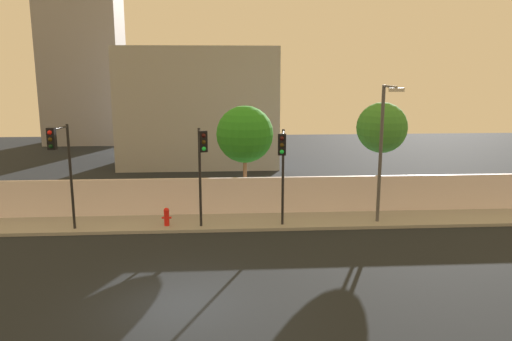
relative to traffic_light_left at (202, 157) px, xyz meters
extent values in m
plane|color=black|center=(-0.54, -6.96, -3.44)|extent=(80.00, 80.00, 0.00)
cube|color=gray|center=(-0.54, 1.24, -3.36)|extent=(36.00, 2.40, 0.15)
cube|color=silver|center=(-0.54, 2.53, -2.39)|extent=(36.00, 0.18, 1.80)
cylinder|color=black|center=(-0.13, 0.59, -1.04)|extent=(0.12, 0.12, 4.49)
cylinder|color=black|center=(-0.01, 0.06, 1.11)|extent=(0.30, 1.07, 0.08)
cube|color=black|center=(0.10, -0.46, 0.76)|extent=(0.37, 0.27, 0.90)
sphere|color=black|center=(0.12, -0.58, 1.03)|extent=(0.18, 0.18, 0.18)
sphere|color=#33260A|center=(0.12, -0.58, 0.75)|extent=(0.18, 0.18, 0.18)
sphere|color=#19F24C|center=(0.12, -0.58, 0.47)|extent=(0.18, 0.18, 0.18)
cylinder|color=black|center=(-5.79, 0.59, -0.93)|extent=(0.12, 0.12, 4.71)
cylinder|color=black|center=(-5.90, -0.09, 1.32)|extent=(0.31, 1.36, 0.08)
cube|color=black|center=(-6.02, -0.76, 0.97)|extent=(0.37, 0.26, 0.90)
sphere|color=red|center=(-6.04, -0.88, 1.24)|extent=(0.18, 0.18, 0.18)
sphere|color=#33260A|center=(-6.04, -0.88, 0.96)|extent=(0.18, 0.18, 0.18)
sphere|color=black|center=(-6.04, -0.88, 0.68)|extent=(0.18, 0.18, 0.18)
cylinder|color=black|center=(3.61, 0.59, -1.08)|extent=(0.12, 0.12, 4.41)
cylinder|color=black|center=(3.50, -0.17, 1.02)|extent=(0.31, 1.54, 0.08)
cube|color=black|center=(3.38, -0.94, 0.67)|extent=(0.37, 0.25, 0.90)
sphere|color=black|center=(3.36, -1.06, 0.94)|extent=(0.18, 0.18, 0.18)
sphere|color=#33260A|center=(3.36, -1.06, 0.66)|extent=(0.18, 0.18, 0.18)
sphere|color=#19F24C|center=(3.36, -1.06, 0.38)|extent=(0.18, 0.18, 0.18)
cylinder|color=#4C4C51|center=(8.14, 0.79, -0.11)|extent=(0.16, 0.16, 6.34)
cylinder|color=#4C4C51|center=(8.12, -0.08, 3.01)|extent=(0.13, 1.75, 0.10)
cube|color=beige|center=(8.11, -0.95, 2.91)|extent=(0.60, 0.25, 0.16)
cylinder|color=red|center=(-1.69, 0.74, -2.95)|extent=(0.24, 0.24, 0.67)
sphere|color=red|center=(-1.69, 0.74, -2.58)|extent=(0.26, 0.26, 0.26)
cylinder|color=red|center=(-1.86, 0.74, -2.92)|extent=(0.10, 0.09, 0.09)
cylinder|color=red|center=(-1.52, 0.74, -2.92)|extent=(0.10, 0.09, 0.09)
cylinder|color=brown|center=(2.03, 3.82, -1.87)|extent=(0.20, 0.20, 3.13)
sphere|color=#2A8C23|center=(2.03, 3.82, 0.49)|extent=(2.90, 2.90, 2.90)
cylinder|color=brown|center=(9.11, 3.82, -1.69)|extent=(0.14, 0.14, 3.49)
sphere|color=#3A8830|center=(9.11, 3.82, 0.77)|extent=(2.61, 2.61, 2.61)
cube|color=#959595|center=(-0.88, 16.53, 0.92)|extent=(11.60, 6.00, 8.72)
cube|color=gray|center=(-12.41, 28.53, 8.53)|extent=(7.29, 5.00, 23.94)
camera|label=1|loc=(0.97, -21.39, 3.80)|focal=35.09mm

